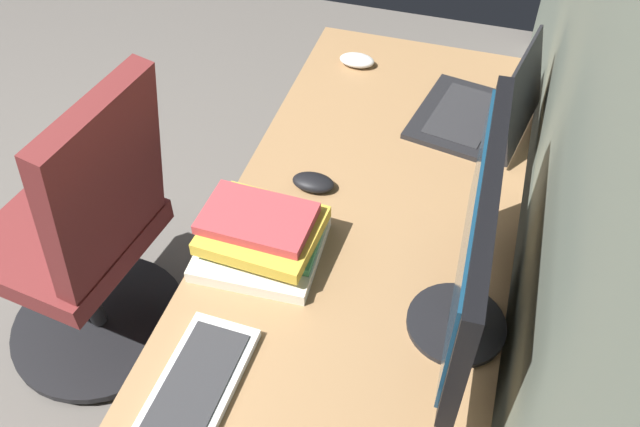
{
  "coord_description": "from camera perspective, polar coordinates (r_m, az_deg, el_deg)",
  "views": [
    {
      "loc": [
        0.76,
        1.92,
        1.86
      ],
      "look_at": [
        -0.09,
        1.66,
        0.95
      ],
      "focal_mm": 37.83,
      "sensor_mm": 36.0,
      "label": 1
    }
  ],
  "objects": [
    {
      "name": "desk",
      "position": [
        1.48,
        1.87,
        -8.19
      ],
      "size": [
        2.01,
        0.67,
        0.73
      ],
      "color": "#936D47",
      "rests_on": "ground"
    },
    {
      "name": "mouse_spare",
      "position": [
        1.63,
        -0.57,
        2.65
      ],
      "size": [
        0.06,
        0.1,
        0.03
      ],
      "primitive_type": "ellipsoid",
      "color": "black",
      "rests_on": "desk"
    },
    {
      "name": "office_chair",
      "position": [
        1.98,
        -19.07,
        -2.64
      ],
      "size": [
        0.56,
        0.58,
        0.97
      ],
      "color": "maroon",
      "rests_on": "ground"
    },
    {
      "name": "wall_back",
      "position": [
        0.96,
        25.36,
        5.22
      ],
      "size": [
        4.85,
        0.1,
        2.6
      ],
      "primitive_type": "cube",
      "color": "slate",
      "rests_on": "ground"
    },
    {
      "name": "keyboard_main",
      "position": [
        1.29,
        -11.67,
        -16.35
      ],
      "size": [
        0.42,
        0.15,
        0.02
      ],
      "color": "silver",
      "rests_on": "desk"
    },
    {
      "name": "book_stack_near",
      "position": [
        1.47,
        -5.03,
        -1.88
      ],
      "size": [
        0.25,
        0.27,
        0.1
      ],
      "color": "beige",
      "rests_on": "desk"
    },
    {
      "name": "laptop_left",
      "position": [
        1.84,
        13.91,
        8.63
      ],
      "size": [
        0.36,
        0.34,
        0.24
      ],
      "color": "black",
      "rests_on": "desk"
    },
    {
      "name": "monitor_primary",
      "position": [
        1.22,
        12.88,
        -2.82
      ],
      "size": [
        0.57,
        0.2,
        0.41
      ],
      "color": "black",
      "rests_on": "desk"
    },
    {
      "name": "mouse_main",
      "position": [
        2.05,
        3.15,
        12.82
      ],
      "size": [
        0.06,
        0.1,
        0.03
      ],
      "primitive_type": "ellipsoid",
      "color": "silver",
      "rests_on": "desk"
    },
    {
      "name": "drawer_pedestal",
      "position": [
        1.78,
        3.16,
        -12.35
      ],
      "size": [
        0.4,
        0.51,
        0.69
      ],
      "color": "#936D47",
      "rests_on": "ground"
    }
  ]
}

